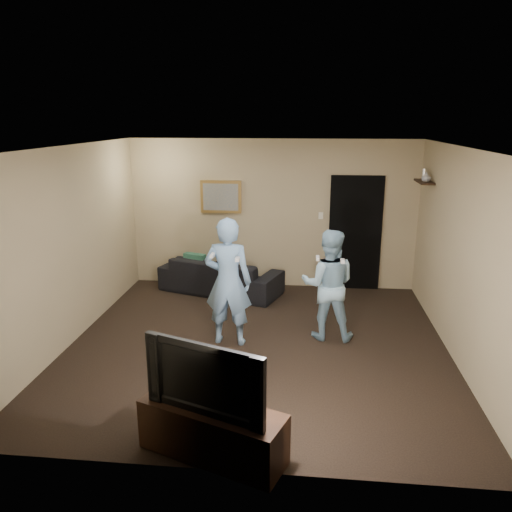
# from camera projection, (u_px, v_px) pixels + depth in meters

# --- Properties ---
(ground) EXTENTS (5.00, 5.00, 0.00)m
(ground) POSITION_uv_depth(u_px,v_px,m) (257.00, 344.00, 6.70)
(ground) COLOR black
(ground) RESTS_ON ground
(ceiling) EXTENTS (5.00, 5.00, 0.04)m
(ceiling) POSITION_uv_depth(u_px,v_px,m) (258.00, 147.00, 6.01)
(ceiling) COLOR silver
(ceiling) RESTS_ON wall_back
(wall_back) EXTENTS (5.00, 0.04, 2.60)m
(wall_back) POSITION_uv_depth(u_px,v_px,m) (272.00, 214.00, 8.75)
(wall_back) COLOR tan
(wall_back) RESTS_ON ground
(wall_front) EXTENTS (5.00, 0.04, 2.60)m
(wall_front) POSITION_uv_depth(u_px,v_px,m) (226.00, 332.00, 3.96)
(wall_front) COLOR tan
(wall_front) RESTS_ON ground
(wall_left) EXTENTS (0.04, 5.00, 2.60)m
(wall_left) POSITION_uv_depth(u_px,v_px,m) (70.00, 246.00, 6.61)
(wall_left) COLOR tan
(wall_left) RESTS_ON ground
(wall_right) EXTENTS (0.04, 5.00, 2.60)m
(wall_right) POSITION_uv_depth(u_px,v_px,m) (460.00, 257.00, 6.10)
(wall_right) COLOR tan
(wall_right) RESTS_ON ground
(sofa) EXTENTS (2.23, 1.44, 0.61)m
(sofa) POSITION_uv_depth(u_px,v_px,m) (221.00, 275.00, 8.64)
(sofa) COLOR black
(sofa) RESTS_ON ground
(throw_pillow) EXTENTS (0.41, 0.24, 0.39)m
(throw_pillow) POSITION_uv_depth(u_px,v_px,m) (195.00, 265.00, 8.64)
(throw_pillow) COLOR #194B39
(throw_pillow) RESTS_ON sofa
(painting_frame) EXTENTS (0.72, 0.05, 0.57)m
(painting_frame) POSITION_uv_depth(u_px,v_px,m) (221.00, 197.00, 8.74)
(painting_frame) COLOR olive
(painting_frame) RESTS_ON wall_back
(painting_canvas) EXTENTS (0.62, 0.01, 0.47)m
(painting_canvas) POSITION_uv_depth(u_px,v_px,m) (221.00, 197.00, 8.71)
(painting_canvas) COLOR slate
(painting_canvas) RESTS_ON painting_frame
(doorway) EXTENTS (0.90, 0.06, 2.00)m
(doorway) POSITION_uv_depth(u_px,v_px,m) (355.00, 233.00, 8.66)
(doorway) COLOR black
(doorway) RESTS_ON ground
(light_switch) EXTENTS (0.08, 0.02, 0.12)m
(light_switch) POSITION_uv_depth(u_px,v_px,m) (321.00, 216.00, 8.64)
(light_switch) COLOR silver
(light_switch) RESTS_ON wall_back
(wall_shelf) EXTENTS (0.20, 0.60, 0.03)m
(wall_shelf) POSITION_uv_depth(u_px,v_px,m) (424.00, 182.00, 7.65)
(wall_shelf) COLOR black
(wall_shelf) RESTS_ON wall_right
(shelf_vase) EXTENTS (0.16, 0.16, 0.14)m
(shelf_vase) POSITION_uv_depth(u_px,v_px,m) (426.00, 177.00, 7.52)
(shelf_vase) COLOR #A9A9AE
(shelf_vase) RESTS_ON wall_shelf
(shelf_figurine) EXTENTS (0.06, 0.06, 0.18)m
(shelf_figurine) POSITION_uv_depth(u_px,v_px,m) (424.00, 175.00, 7.67)
(shelf_figurine) COLOR silver
(shelf_figurine) RESTS_ON wall_shelf
(tv_console) EXTENTS (1.40, 0.87, 0.48)m
(tv_console) POSITION_uv_depth(u_px,v_px,m) (212.00, 431.00, 4.44)
(tv_console) COLOR black
(tv_console) RESTS_ON ground
(television) EXTENTS (1.12, 0.55, 0.66)m
(television) POSITION_uv_depth(u_px,v_px,m) (211.00, 374.00, 4.29)
(television) COLOR black
(television) RESTS_ON tv_console
(wii_player_left) EXTENTS (0.65, 0.51, 1.72)m
(wii_player_left) POSITION_uv_depth(u_px,v_px,m) (228.00, 282.00, 6.55)
(wii_player_left) COLOR #78A2D1
(wii_player_left) RESTS_ON ground
(wii_player_right) EXTENTS (0.77, 0.62, 1.53)m
(wii_player_right) POSITION_uv_depth(u_px,v_px,m) (328.00, 285.00, 6.74)
(wii_player_right) COLOR #94BED7
(wii_player_right) RESTS_ON ground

